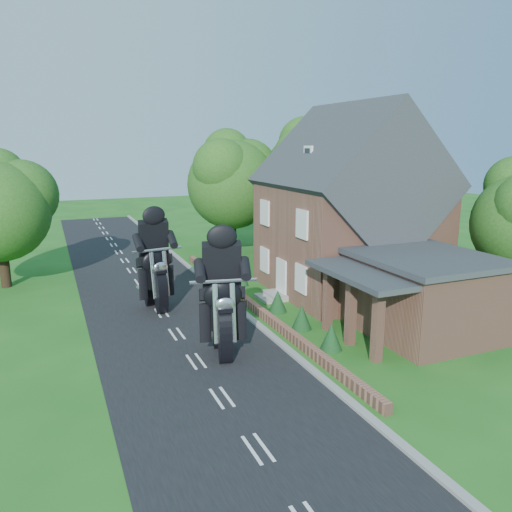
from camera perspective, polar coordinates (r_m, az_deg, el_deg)
name	(u,v)px	position (r m, az deg, el deg)	size (l,w,h in m)	color
ground	(196,362)	(19.41, -6.88, -11.90)	(120.00, 120.00, 0.00)	#1C5818
road	(196,361)	(19.40, -6.88, -11.87)	(7.00, 80.00, 0.02)	black
kerb	(283,345)	(20.57, 3.09, -10.16)	(0.30, 80.00, 0.12)	gray
garden_wall	(251,304)	(25.05, -0.57, -5.55)	(0.30, 22.00, 0.40)	#98614D
house	(349,213)	(27.82, 10.55, 4.85)	(9.54, 8.64, 10.24)	#98614D
annex	(421,293)	(22.68, 18.38, -4.04)	(7.05, 5.94, 3.44)	#98614D
tree_house_right	(409,190)	(33.48, 17.06, 7.27)	(6.51, 6.00, 8.40)	black
tree_behind_house	(317,168)	(38.19, 6.94, 9.91)	(7.81, 7.20, 10.08)	black
tree_behind_left	(237,176)	(36.55, -2.20, 9.09)	(6.94, 6.40, 9.16)	black
tree_far_road	(5,202)	(31.37, -26.76, 5.50)	(6.08, 5.60, 7.84)	black
shrub_a	(331,337)	(20.32, 8.60, -9.10)	(0.90, 0.90, 1.10)	#103416
shrub_b	(302,317)	(22.34, 5.26, -6.96)	(0.90, 0.90, 1.10)	#103416
shrub_c	(278,301)	(24.45, 2.50, -5.16)	(0.90, 0.90, 1.10)	#103416
shrub_d	(241,276)	(28.86, -1.74, -2.34)	(0.90, 0.90, 1.10)	#103416
shrub_e	(226,267)	(31.14, -3.39, -1.23)	(0.90, 0.90, 1.10)	#103416
shrub_f	(214,258)	(33.44, -4.82, -0.28)	(0.90, 0.90, 1.10)	#103416
motorcycle_lead	(223,337)	(19.49, -3.81, -9.23)	(0.42, 1.67, 1.55)	black
motorcycle_follow	(156,295)	(25.09, -11.35, -4.39)	(0.42, 1.67, 1.55)	black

